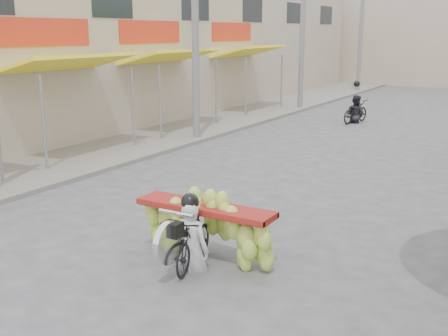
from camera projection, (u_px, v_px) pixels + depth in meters
sidewalk_left at (204, 123)px, 22.45m from camera, size 4.00×60.00×0.12m
shophouse_row_left at (89, 47)px, 23.34m from camera, size 9.77×40.00×6.00m
utility_pole_mid at (195, 19)px, 18.21m from camera, size 0.60×0.24×8.00m
utility_pole_far at (303, 22)px, 25.75m from camera, size 0.60×0.24×8.00m
utility_pole_back at (361, 24)px, 33.29m from camera, size 0.60×0.24×8.00m
banana_motorbike at (198, 222)px, 8.84m from camera, size 2.35×1.75×2.06m
bg_motorbike_a at (356, 105)px, 22.66m from camera, size 0.93×1.72×1.95m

